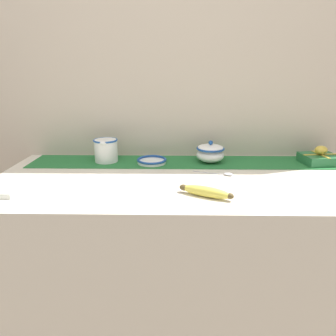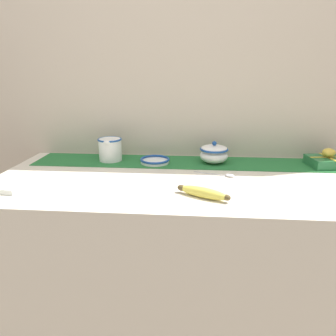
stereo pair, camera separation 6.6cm
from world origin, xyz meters
The scene contains 10 objects.
countertop centered at (0.00, 0.00, 0.46)m, with size 1.46×0.63×0.91m, color beige.
back_wall centered at (0.00, 0.34, 1.20)m, with size 2.26×0.04×2.40m, color beige.
table_runner centered at (0.00, 0.21, 0.92)m, with size 1.34×0.20×0.00m, color #236B33.
cream_pitcher centered at (-0.33, 0.21, 0.97)m, with size 0.11×0.13×0.11m.
sugar_bowl centered at (0.14, 0.21, 0.96)m, with size 0.13×0.13×0.10m.
small_dish centered at (-0.13, 0.18, 0.93)m, with size 0.13×0.13×0.02m.
banana centered at (0.08, -0.18, 0.93)m, with size 0.18×0.11×0.04m.
spoon centered at (0.18, 0.03, 0.92)m, with size 0.16×0.07×0.01m.
napkin_stack centered at (-0.62, -0.15, 0.92)m, with size 0.14×0.14×0.02m, color white.
gift_box centered at (0.62, 0.19, 0.94)m, with size 0.17×0.15×0.08m.
Camera 2 is at (0.04, -1.09, 1.31)m, focal length 32.00 mm.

